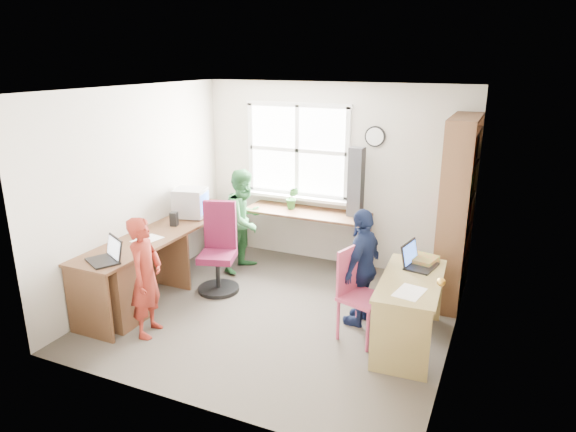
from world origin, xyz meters
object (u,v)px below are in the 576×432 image
(wooden_chair, at_px, (358,290))
(laptop_left, at_px, (107,256))
(person_green, at_px, (245,220))
(swivel_chair, at_px, (219,253))
(bookshelf, at_px, (457,215))
(person_red, at_px, (146,277))
(person_navy, at_px, (362,267))
(cd_tower, at_px, (356,182))
(potted_plant, at_px, (292,198))
(l_desk, at_px, (163,265))
(right_desk, at_px, (410,297))
(crt_monitor, at_px, (191,203))
(laptop_right, at_px, (417,261))

(wooden_chair, height_order, laptop_left, laptop_left)
(person_green, bearing_deg, swivel_chair, -169.19)
(bookshelf, xyz_separation_m, person_red, (-2.68, -2.09, -0.39))
(laptop_left, distance_m, person_navy, 2.57)
(cd_tower, height_order, potted_plant, cd_tower)
(person_green, bearing_deg, potted_plant, -33.87)
(swivel_chair, distance_m, person_navy, 1.80)
(bookshelf, relative_size, cd_tower, 2.38)
(l_desk, xyz_separation_m, potted_plant, (0.84, 1.73, 0.45))
(bookshelf, relative_size, person_red, 1.70)
(right_desk, xyz_separation_m, swivel_chair, (-2.34, 0.34, -0.04))
(potted_plant, bearing_deg, crt_monitor, -140.56)
(wooden_chair, height_order, crt_monitor, crt_monitor)
(bookshelf, xyz_separation_m, wooden_chair, (-0.74, -1.30, -0.50))
(bookshelf, xyz_separation_m, crt_monitor, (-3.15, -0.59, -0.06))
(bookshelf, height_order, laptop_right, bookshelf)
(laptop_right, height_order, cd_tower, cd_tower)
(laptop_left, bearing_deg, right_desk, 45.98)
(l_desk, height_order, person_red, person_red)
(laptop_right, xyz_separation_m, person_navy, (-0.53, -0.09, -0.12))
(wooden_chair, height_order, person_red, person_red)
(swivel_chair, distance_m, crt_monitor, 0.81)
(laptop_left, bearing_deg, wooden_chair, 48.13)
(swivel_chair, relative_size, wooden_chair, 1.15)
(potted_plant, relative_size, person_navy, 0.24)
(person_navy, bearing_deg, laptop_left, -55.07)
(wooden_chair, height_order, cd_tower, cd_tower)
(swivel_chair, bearing_deg, bookshelf, 1.82)
(person_red, bearing_deg, person_green, -15.05)
(l_desk, bearing_deg, laptop_right, 11.78)
(wooden_chair, bearing_deg, right_desk, 24.62)
(laptop_right, height_order, person_red, person_red)
(right_desk, distance_m, person_red, 2.59)
(crt_monitor, xyz_separation_m, laptop_right, (2.89, -0.32, -0.19))
(laptop_right, bearing_deg, laptop_left, 125.17)
(right_desk, height_order, swivel_chair, swivel_chair)
(bookshelf, relative_size, person_green, 1.56)
(potted_plant, bearing_deg, person_red, -103.35)
(person_navy, bearing_deg, cd_tower, -151.84)
(potted_plant, xyz_separation_m, person_green, (-0.46, -0.48, -0.23))
(person_green, bearing_deg, l_desk, 173.54)
(crt_monitor, relative_size, cd_tower, 0.50)
(cd_tower, bearing_deg, person_green, -154.11)
(right_desk, relative_size, bookshelf, 0.58)
(swivel_chair, bearing_deg, person_green, 73.37)
(swivel_chair, height_order, cd_tower, cd_tower)
(wooden_chair, xyz_separation_m, potted_plant, (-1.38, 1.56, 0.40))
(crt_monitor, bearing_deg, l_desk, -90.89)
(right_desk, height_order, wooden_chair, wooden_chair)
(cd_tower, xyz_separation_m, person_green, (-1.32, -0.53, -0.52))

